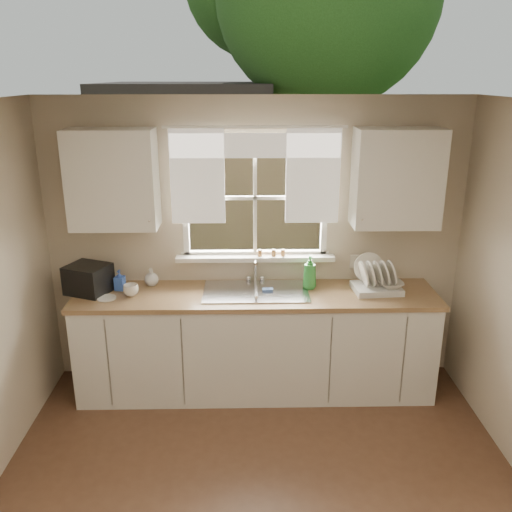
{
  "coord_description": "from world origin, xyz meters",
  "views": [
    {
      "loc": [
        -0.09,
        -2.52,
        2.65
      ],
      "look_at": [
        0.0,
        1.65,
        1.25
      ],
      "focal_mm": 38.0,
      "sensor_mm": 36.0,
      "label": 1
    }
  ],
  "objects_px": {
    "soap_bottle_a": "(310,272)",
    "black_appliance": "(88,279)",
    "cup": "(131,290)",
    "dish_rack": "(376,281)"
  },
  "relations": [
    {
      "from": "cup",
      "to": "black_appliance",
      "type": "bearing_deg",
      "value": 146.74
    },
    {
      "from": "dish_rack",
      "to": "black_appliance",
      "type": "xyz_separation_m",
      "value": [
        -2.42,
        0.02,
        0.03
      ]
    },
    {
      "from": "dish_rack",
      "to": "cup",
      "type": "relative_size",
      "value": 3.31
    },
    {
      "from": "dish_rack",
      "to": "cup",
      "type": "distance_m",
      "value": 2.05
    },
    {
      "from": "cup",
      "to": "black_appliance",
      "type": "distance_m",
      "value": 0.38
    },
    {
      "from": "dish_rack",
      "to": "black_appliance",
      "type": "height_order",
      "value": "dish_rack"
    },
    {
      "from": "soap_bottle_a",
      "to": "black_appliance",
      "type": "bearing_deg",
      "value": 170.05
    },
    {
      "from": "dish_rack",
      "to": "soap_bottle_a",
      "type": "height_order",
      "value": "same"
    },
    {
      "from": "soap_bottle_a",
      "to": "black_appliance",
      "type": "distance_m",
      "value": 1.86
    },
    {
      "from": "soap_bottle_a",
      "to": "cup",
      "type": "height_order",
      "value": "soap_bottle_a"
    }
  ]
}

